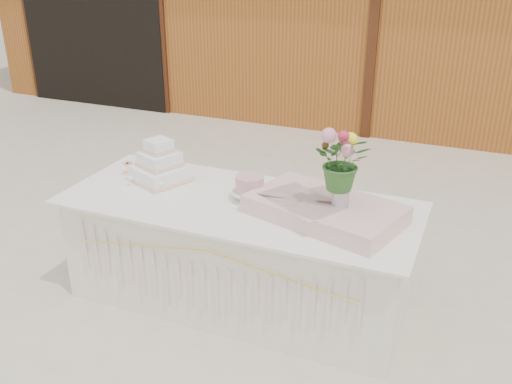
% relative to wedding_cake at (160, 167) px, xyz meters
% --- Properties ---
extents(ground, '(80.00, 80.00, 0.00)m').
position_rel_wedding_cake_xyz_m(ground, '(0.67, -0.11, -0.88)').
color(ground, beige).
rests_on(ground, ground).
extents(cake_table, '(2.40, 1.00, 0.77)m').
position_rel_wedding_cake_xyz_m(cake_table, '(0.67, -0.12, -0.49)').
color(cake_table, white).
rests_on(cake_table, ground).
extents(wedding_cake, '(0.46, 0.46, 0.32)m').
position_rel_wedding_cake_xyz_m(wedding_cake, '(0.00, 0.00, 0.00)').
color(wedding_cake, white).
rests_on(wedding_cake, cake_table).
extents(pink_cake_stand, '(0.24, 0.24, 0.17)m').
position_rel_wedding_cake_xyz_m(pink_cake_stand, '(0.72, -0.05, -0.01)').
color(pink_cake_stand, white).
rests_on(pink_cake_stand, cake_table).
extents(satin_runner, '(1.04, 0.78, 0.12)m').
position_rel_wedding_cake_xyz_m(satin_runner, '(1.26, -0.12, -0.05)').
color(satin_runner, beige).
rests_on(satin_runner, cake_table).
extents(flower_vase, '(0.11, 0.11, 0.15)m').
position_rel_wedding_cake_xyz_m(flower_vase, '(1.36, -0.12, 0.08)').
color(flower_vase, '#B1B2B6').
rests_on(flower_vase, satin_runner).
extents(bouquet, '(0.37, 0.34, 0.36)m').
position_rel_wedding_cake_xyz_m(bouquet, '(1.36, -0.12, 0.34)').
color(bouquet, '#2D5C25').
rests_on(bouquet, flower_vase).
extents(loose_flowers, '(0.17, 0.36, 0.02)m').
position_rel_wedding_cake_xyz_m(loose_flowers, '(-0.38, 0.05, -0.10)').
color(loose_flowers, pink).
rests_on(loose_flowers, cake_table).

